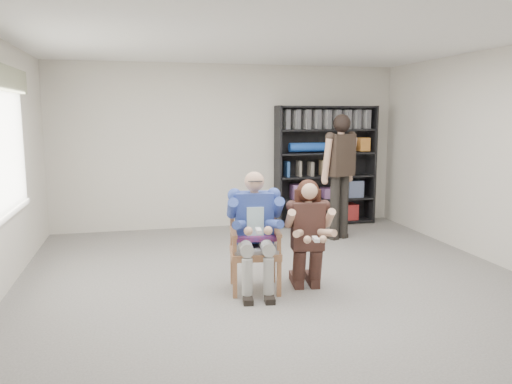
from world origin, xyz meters
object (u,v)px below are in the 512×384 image
object	(u,v)px
seated_man	(255,231)
kneeling_woman	(308,236)
armchair	(255,245)
standing_man	(340,178)
bookshelf	(326,166)

from	to	relation	value
seated_man	kneeling_woman	bearing A→B (deg)	-4.50
kneeling_woman	armchair	bearing A→B (deg)	175.50
seated_man	kneeling_woman	distance (m)	0.60
armchair	standing_man	size ratio (longest dim) A/B	0.54
kneeling_woman	standing_man	distance (m)	2.46
seated_man	bookshelf	distance (m)	3.69
bookshelf	kneeling_woman	bearing A→B (deg)	-114.04
armchair	bookshelf	world-z (taller)	bookshelf
kneeling_woman	standing_man	bearing A→B (deg)	66.51
standing_man	armchair	bearing A→B (deg)	-154.47
seated_man	kneeling_woman	world-z (taller)	seated_man
armchair	bookshelf	xyz separation A→B (m)	(2.01, 3.07, 0.53)
armchair	standing_man	xyz separation A→B (m)	(1.82, 1.97, 0.45)
bookshelf	standing_man	bearing A→B (deg)	-99.44
armchair	seated_man	size ratio (longest dim) A/B	0.77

